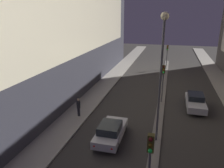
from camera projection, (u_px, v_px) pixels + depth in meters
name	position (u px, v px, depth m)	size (l,w,h in m)	color
median_strip	(163.00, 92.00, 27.61)	(0.77, 39.51, 0.12)	#66605B
traffic_light_near	(150.00, 156.00, 10.29)	(0.32, 0.42, 4.20)	#4C4C51
traffic_light_mid	(163.00, 75.00, 23.62)	(0.32, 0.42, 4.20)	#4C4C51
traffic_light_far	(167.00, 51.00, 38.39)	(0.32, 0.42, 4.20)	#4C4C51
street_lamp	(162.00, 58.00, 15.15)	(0.55, 0.55, 9.59)	#4C4C51
car_left_lane	(111.00, 131.00, 17.16)	(1.87, 4.39, 1.51)	#B2B2B7
car_right_lane	(195.00, 102.00, 22.91)	(1.83, 4.57, 1.54)	#B2B2B7
pedestrian_on_left_sidewalk	(78.00, 107.00, 20.86)	(0.35, 0.35, 1.79)	black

